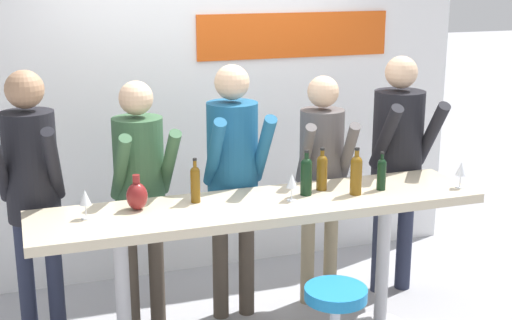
{
  "coord_description": "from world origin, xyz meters",
  "views": [
    {
      "loc": [
        -1.41,
        -4.01,
        2.45
      ],
      "look_at": [
        0.0,
        0.09,
        1.27
      ],
      "focal_mm": 50.0,
      "sensor_mm": 36.0,
      "label": 1
    }
  ],
  "objects_px": {
    "person_far_left": "(32,178)",
    "person_left": "(140,178)",
    "wine_bottle_3": "(356,173)",
    "wine_bottle_1": "(195,182)",
    "tasting_table": "(261,222)",
    "person_center_right": "(398,149)",
    "wine_glass_2": "(461,170)",
    "wine_glass_1": "(85,198)",
    "wine_glass_0": "(292,182)",
    "wine_bottle_0": "(322,171)",
    "wine_bottle_4": "(306,174)",
    "decorative_vase": "(137,196)",
    "person_center": "(322,164)",
    "person_center_left": "(233,164)",
    "wine_bottle_2": "(382,173)"
  },
  "relations": [
    {
      "from": "person_far_left",
      "to": "person_left",
      "type": "relative_size",
      "value": 1.06
    },
    {
      "from": "person_far_left",
      "to": "wine_bottle_3",
      "type": "bearing_deg",
      "value": -6.74
    },
    {
      "from": "person_far_left",
      "to": "wine_bottle_1",
      "type": "distance_m",
      "value": 1.04
    },
    {
      "from": "tasting_table",
      "to": "wine_bottle_1",
      "type": "relative_size",
      "value": 10.01
    },
    {
      "from": "person_center_right",
      "to": "wine_glass_2",
      "type": "distance_m",
      "value": 0.66
    },
    {
      "from": "tasting_table",
      "to": "person_far_left",
      "type": "relative_size",
      "value": 1.55
    },
    {
      "from": "person_far_left",
      "to": "wine_glass_1",
      "type": "relative_size",
      "value": 10.44
    },
    {
      "from": "wine_glass_0",
      "to": "wine_glass_1",
      "type": "xyz_separation_m",
      "value": [
        -1.27,
        0.08,
        0.0
      ]
    },
    {
      "from": "tasting_table",
      "to": "wine_bottle_0",
      "type": "height_order",
      "value": "wine_bottle_0"
    },
    {
      "from": "wine_glass_1",
      "to": "person_left",
      "type": "bearing_deg",
      "value": 51.52
    },
    {
      "from": "wine_glass_2",
      "to": "person_center_right",
      "type": "bearing_deg",
      "value": 98.52
    },
    {
      "from": "person_center_right",
      "to": "wine_bottle_0",
      "type": "bearing_deg",
      "value": -148.94
    },
    {
      "from": "person_far_left",
      "to": "wine_glass_1",
      "type": "distance_m",
      "value": 0.55
    },
    {
      "from": "wine_bottle_4",
      "to": "decorative_vase",
      "type": "xyz_separation_m",
      "value": [
        -1.09,
        0.07,
        -0.05
      ]
    },
    {
      "from": "tasting_table",
      "to": "wine_bottle_3",
      "type": "bearing_deg",
      "value": -4.43
    },
    {
      "from": "person_center",
      "to": "person_center_right",
      "type": "distance_m",
      "value": 0.63
    },
    {
      "from": "wine_bottle_1",
      "to": "wine_glass_0",
      "type": "xyz_separation_m",
      "value": [
        0.58,
        -0.17,
        -0.0
      ]
    },
    {
      "from": "person_left",
      "to": "wine_bottle_3",
      "type": "bearing_deg",
      "value": -30.34
    },
    {
      "from": "wine_bottle_3",
      "to": "wine_glass_2",
      "type": "xyz_separation_m",
      "value": [
        0.73,
        -0.1,
        -0.02
      ]
    },
    {
      "from": "person_center",
      "to": "wine_bottle_4",
      "type": "relative_size",
      "value": 5.75
    },
    {
      "from": "wine_bottle_3",
      "to": "wine_glass_1",
      "type": "bearing_deg",
      "value": 176.82
    },
    {
      "from": "tasting_table",
      "to": "wine_bottle_1",
      "type": "bearing_deg",
      "value": 161.17
    },
    {
      "from": "wine_glass_1",
      "to": "wine_bottle_0",
      "type": "bearing_deg",
      "value": 2.45
    },
    {
      "from": "decorative_vase",
      "to": "person_center",
      "type": "bearing_deg",
      "value": 15.42
    },
    {
      "from": "decorative_vase",
      "to": "wine_glass_1",
      "type": "bearing_deg",
      "value": -168.33
    },
    {
      "from": "person_center",
      "to": "decorative_vase",
      "type": "xyz_separation_m",
      "value": [
        -1.4,
        -0.39,
        0.03
      ]
    },
    {
      "from": "tasting_table",
      "to": "wine_glass_0",
      "type": "xyz_separation_m",
      "value": [
        0.19,
        -0.04,
        0.26
      ]
    },
    {
      "from": "tasting_table",
      "to": "person_far_left",
      "type": "bearing_deg",
      "value": 158.83
    },
    {
      "from": "person_center_left",
      "to": "wine_glass_0",
      "type": "distance_m",
      "value": 0.58
    },
    {
      "from": "decorative_vase",
      "to": "wine_glass_2",
      "type": "bearing_deg",
      "value": -6.94
    },
    {
      "from": "wine_bottle_3",
      "to": "person_far_left",
      "type": "bearing_deg",
      "value": 163.92
    },
    {
      "from": "wine_glass_2",
      "to": "decorative_vase",
      "type": "relative_size",
      "value": 0.8
    },
    {
      "from": "person_left",
      "to": "person_center_left",
      "type": "bearing_deg",
      "value": -10.66
    },
    {
      "from": "person_center_right",
      "to": "wine_bottle_2",
      "type": "distance_m",
      "value": 0.67
    },
    {
      "from": "person_center",
      "to": "wine_bottle_1",
      "type": "relative_size",
      "value": 6.0
    },
    {
      "from": "person_far_left",
      "to": "wine_bottle_1",
      "type": "relative_size",
      "value": 6.45
    },
    {
      "from": "person_center_right",
      "to": "wine_bottle_0",
      "type": "distance_m",
      "value": 0.89
    },
    {
      "from": "wine_glass_0",
      "to": "wine_glass_2",
      "type": "bearing_deg",
      "value": -5.4
    },
    {
      "from": "wine_bottle_3",
      "to": "person_center_right",
      "type": "bearing_deg",
      "value": 41.69
    },
    {
      "from": "person_center_right",
      "to": "decorative_vase",
      "type": "relative_size",
      "value": 8.33
    },
    {
      "from": "person_center_left",
      "to": "person_center_right",
      "type": "height_order",
      "value": "person_center_right"
    },
    {
      "from": "person_center_left",
      "to": "wine_glass_0",
      "type": "height_order",
      "value": "person_center_left"
    },
    {
      "from": "wine_bottle_2",
      "to": "wine_glass_1",
      "type": "relative_size",
      "value": 1.46
    },
    {
      "from": "person_far_left",
      "to": "person_center",
      "type": "bearing_deg",
      "value": 8.52
    },
    {
      "from": "tasting_table",
      "to": "person_far_left",
      "type": "distance_m",
      "value": 1.48
    },
    {
      "from": "wine_glass_1",
      "to": "wine_glass_2",
      "type": "height_order",
      "value": "same"
    },
    {
      "from": "person_far_left",
      "to": "person_center_right",
      "type": "distance_m",
      "value": 2.62
    },
    {
      "from": "person_far_left",
      "to": "wine_bottle_0",
      "type": "relative_size",
      "value": 6.45
    },
    {
      "from": "person_center_right",
      "to": "decorative_vase",
      "type": "bearing_deg",
      "value": -164.32
    },
    {
      "from": "wine_glass_0",
      "to": "decorative_vase",
      "type": "xyz_separation_m",
      "value": [
        -0.95,
        0.15,
        -0.04
      ]
    }
  ]
}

